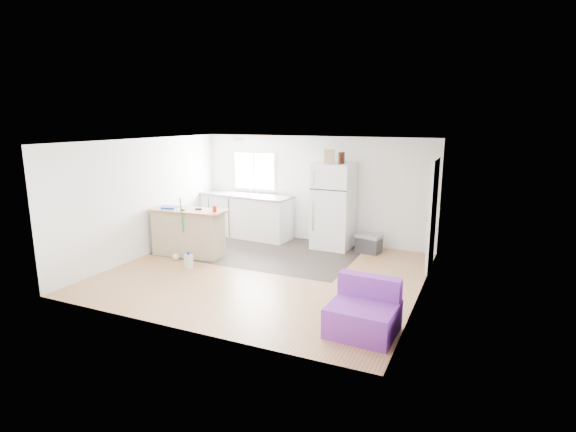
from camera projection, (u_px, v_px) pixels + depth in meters
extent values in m
cube|color=#9B6D41|center=(265.00, 273.00, 8.29)|extent=(5.50, 5.00, 0.01)
cube|color=white|center=(264.00, 141.00, 7.77)|extent=(5.50, 5.00, 0.01)
cube|color=white|center=(315.00, 189.00, 10.25)|extent=(5.50, 0.01, 2.40)
cube|color=white|center=(176.00, 244.00, 5.80)|extent=(5.50, 0.01, 2.40)
cube|color=white|center=(144.00, 198.00, 9.14)|extent=(0.01, 5.00, 2.40)
cube|color=white|center=(423.00, 223.00, 6.92)|extent=(0.01, 5.00, 2.40)
cube|color=#312924|center=(262.00, 250.00, 9.69)|extent=(4.05, 2.50, 0.00)
cube|color=white|center=(254.00, 171.00, 10.80)|extent=(1.18, 0.04, 0.98)
cube|color=white|center=(254.00, 171.00, 10.78)|extent=(1.05, 0.01, 0.85)
cube|color=white|center=(254.00, 171.00, 10.77)|extent=(0.03, 0.02, 0.85)
cube|color=white|center=(432.00, 216.00, 8.35)|extent=(0.05, 0.82, 2.03)
cube|color=white|center=(433.00, 215.00, 8.35)|extent=(0.03, 0.92, 2.10)
sphere|color=gold|center=(428.00, 220.00, 8.09)|extent=(0.07, 0.07, 0.07)
cylinder|color=white|center=(239.00, 139.00, 9.33)|extent=(0.30, 0.30, 0.07)
cube|color=white|center=(246.00, 216.00, 10.74)|extent=(2.27, 0.83, 0.98)
cube|color=gray|center=(246.00, 195.00, 10.63)|extent=(2.34, 0.88, 0.04)
cube|color=silver|center=(245.00, 196.00, 10.60)|extent=(0.64, 0.51, 0.07)
cube|color=tan|center=(188.00, 233.00, 9.25)|extent=(1.48, 0.63, 0.93)
cube|color=#AB7149|center=(188.00, 210.00, 9.14)|extent=(1.63, 0.74, 0.04)
cube|color=white|center=(333.00, 206.00, 9.72)|extent=(0.83, 0.78, 1.85)
cube|color=black|center=(328.00, 190.00, 9.29)|extent=(0.82, 0.03, 0.02)
cube|color=silver|center=(313.00, 178.00, 9.36)|extent=(0.03, 0.02, 0.33)
cube|color=silver|center=(313.00, 216.00, 9.53)|extent=(0.03, 0.02, 0.65)
cube|color=#2F2E31|center=(369.00, 245.00, 9.49)|extent=(0.55, 0.43, 0.33)
cube|color=gray|center=(369.00, 236.00, 9.45)|extent=(0.58, 0.45, 0.07)
cube|color=purple|center=(363.00, 319.00, 5.91)|extent=(0.90, 0.85, 0.40)
cube|color=purple|center=(370.00, 286.00, 6.10)|extent=(0.87, 0.25, 0.30)
cube|color=silver|center=(189.00, 261.00, 8.49)|extent=(0.16, 0.13, 0.27)
cylinder|color=#1824A9|center=(188.00, 253.00, 8.46)|extent=(0.06, 0.06, 0.05)
cylinder|color=green|center=(183.00, 227.00, 8.94)|extent=(0.18, 0.31, 1.24)
sphere|color=beige|center=(176.00, 257.00, 9.01)|extent=(0.14, 0.14, 0.14)
cylinder|color=red|center=(215.00, 209.00, 8.87)|extent=(0.09, 0.09, 0.12)
cube|color=blue|center=(170.00, 207.00, 9.23)|extent=(0.34, 0.27, 0.04)
cube|color=black|center=(199.00, 209.00, 9.10)|extent=(0.15, 0.07, 0.03)
cube|color=black|center=(182.00, 210.00, 9.02)|extent=(0.10, 0.05, 0.03)
cube|color=tan|center=(329.00, 156.00, 9.48)|extent=(0.22, 0.14, 0.30)
cylinder|color=#341509|center=(340.00, 158.00, 9.34)|extent=(0.08, 0.08, 0.25)
cylinder|color=#341509|center=(343.00, 158.00, 9.43)|extent=(0.08, 0.08, 0.25)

